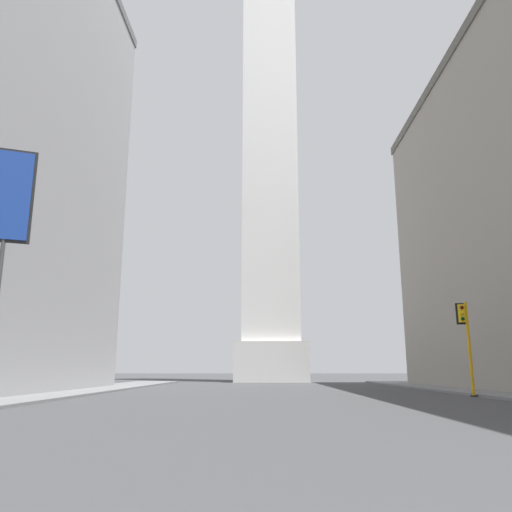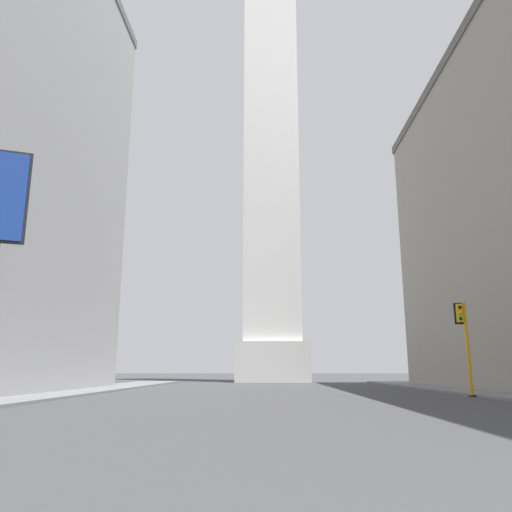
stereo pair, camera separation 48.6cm
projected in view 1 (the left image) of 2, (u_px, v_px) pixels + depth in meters
The scene contains 2 objects.
obelisk at pixel (270, 134), 72.38m from camera, with size 9.38×9.38×72.54m.
traffic_light_mid_right at pixel (466, 333), 30.33m from camera, with size 0.76×0.52×5.64m.
Camera 1 is at (-0.99, -1.10, 1.60)m, focal length 35.00 mm.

